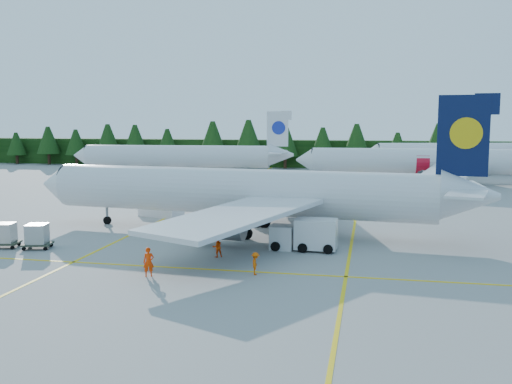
% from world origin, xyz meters
% --- Properties ---
extents(ground, '(320.00, 320.00, 0.00)m').
position_xyz_m(ground, '(0.00, 0.00, 0.00)').
color(ground, gray).
rests_on(ground, ground).
extents(taxi_stripe_a, '(0.25, 120.00, 0.01)m').
position_xyz_m(taxi_stripe_a, '(-14.00, 20.00, 0.01)').
color(taxi_stripe_a, yellow).
rests_on(taxi_stripe_a, ground).
extents(taxi_stripe_b, '(0.25, 120.00, 0.01)m').
position_xyz_m(taxi_stripe_b, '(6.00, 20.00, 0.01)').
color(taxi_stripe_b, yellow).
rests_on(taxi_stripe_b, ground).
extents(taxi_stripe_cross, '(80.00, 0.25, 0.01)m').
position_xyz_m(taxi_stripe_cross, '(0.00, -6.00, 0.01)').
color(taxi_stripe_cross, yellow).
rests_on(taxi_stripe_cross, ground).
extents(treeline_hedge, '(220.00, 4.00, 6.00)m').
position_xyz_m(treeline_hedge, '(0.00, 82.00, 3.00)').
color(treeline_hedge, black).
rests_on(treeline_hedge, ground).
extents(airliner_navy, '(42.94, 35.18, 12.49)m').
position_xyz_m(airliner_navy, '(-5.55, 7.62, 3.76)').
color(airliner_navy, silver).
rests_on(airliner_navy, ground).
extents(airliner_red, '(41.81, 34.37, 12.15)m').
position_xyz_m(airliner_red, '(14.89, 52.89, 3.65)').
color(airliner_red, silver).
rests_on(airliner_red, ground).
extents(airliner_far_left, '(41.22, 6.75, 11.98)m').
position_xyz_m(airliner_far_left, '(-29.44, 57.93, 3.76)').
color(airliner_far_left, silver).
rests_on(airliner_far_left, ground).
extents(airliner_far_right, '(42.91, 13.72, 12.69)m').
position_xyz_m(airliner_far_right, '(25.56, 71.71, 3.98)').
color(airliner_far_right, silver).
rests_on(airliner_far_right, ground).
extents(airstairs, '(5.04, 6.84, 4.10)m').
position_xyz_m(airstairs, '(-14.85, 14.92, 0.89)').
color(airstairs, silver).
rests_on(airstairs, ground).
extents(service_truck, '(5.40, 2.15, 2.57)m').
position_xyz_m(service_truck, '(2.28, 1.38, 1.27)').
color(service_truck, white).
rests_on(service_truck, ground).
extents(uld_pair, '(5.42, 2.34, 1.71)m').
position_xyz_m(uld_pair, '(-20.55, -2.59, 1.15)').
color(uld_pair, '#333929').
rests_on(uld_pair, ground).
extents(crew_a, '(0.85, 0.73, 1.98)m').
position_xyz_m(crew_a, '(-7.03, -8.52, 0.99)').
color(crew_a, '#F83805').
rests_on(crew_a, ground).
extents(crew_b, '(0.97, 0.93, 1.58)m').
position_xyz_m(crew_b, '(-3.95, -2.34, 0.79)').
color(crew_b, '#FC4405').
rests_on(crew_b, ground).
extents(crew_c, '(0.53, 0.70, 1.55)m').
position_xyz_m(crew_c, '(-0.07, -6.69, 0.78)').
color(crew_c, '#DE4F04').
rests_on(crew_c, ground).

